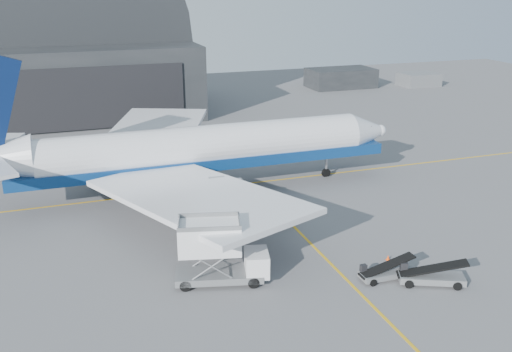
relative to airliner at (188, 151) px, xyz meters
name	(u,v)px	position (x,y,z in m)	size (l,w,h in m)	color
ground	(327,260)	(7.29, -19.32, -4.76)	(200.00, 200.00, 0.00)	#565659
taxi_lines	(273,206)	(7.29, -6.65, -4.75)	(80.00, 42.12, 0.02)	gold
hangar	(41,59)	(-14.71, 45.63, 4.78)	(50.00, 28.30, 28.00)	black
distant_bldg_a	(340,87)	(45.29, 52.68, -4.76)	(14.00, 8.00, 4.00)	black
distant_bldg_b	(418,86)	(62.29, 48.68, -4.76)	(8.00, 6.00, 2.80)	slate
airliner	(188,151)	(0.00, 0.00, 0.00)	(48.47, 47.00, 17.01)	white
catering_truck	(218,253)	(-2.21, -19.87, -2.28)	(7.56, 4.25, 4.91)	slate
pushback_tug	(271,215)	(5.64, -10.48, -4.07)	(4.47, 3.52, 1.83)	black
belt_loader_a	(386,272)	(10.25, -23.66, -4.22)	(4.57, 1.61, 1.75)	slate
belt_loader_b	(430,276)	(13.08, -25.47, -4.14)	(5.24, 3.52, 2.00)	slate
traffic_cone	(388,258)	(12.09, -21.05, -4.54)	(0.32, 0.32, 0.46)	#FE4608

